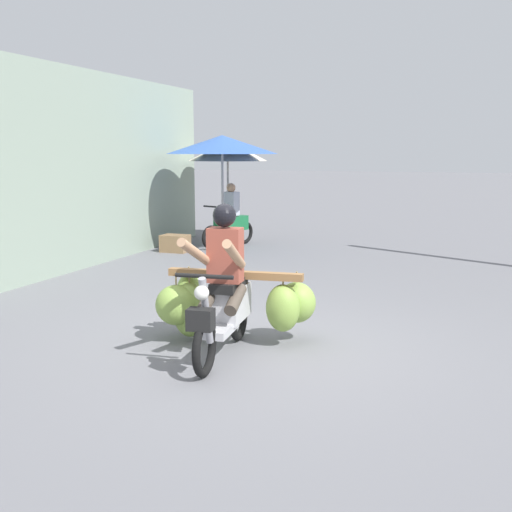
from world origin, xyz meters
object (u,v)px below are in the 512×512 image
Objects in this scene: motorbike_distant_ahead_left at (230,221)px; market_umbrella_near_shop at (228,151)px; produce_crate at (175,243)px; motorbike_main_loaded at (224,300)px; market_umbrella_further_along at (222,145)px.

motorbike_distant_ahead_left is 0.66× the size of market_umbrella_near_shop.
market_umbrella_near_shop is 4.19× the size of produce_crate.
market_umbrella_near_shop reaches higher than produce_crate.
market_umbrella_near_shop reaches higher than motorbike_main_loaded.
market_umbrella_further_along is 4.34× the size of produce_crate.
market_umbrella_near_shop is (-0.41, 0.87, 1.54)m from motorbike_distant_ahead_left.
market_umbrella_further_along is (-2.70, 6.41, 1.72)m from motorbike_main_loaded.
motorbike_distant_ahead_left is 1.73m from market_umbrella_further_along.
market_umbrella_further_along is at bearing -72.53° from market_umbrella_near_shop.
produce_crate is (-0.79, -1.17, -0.39)m from motorbike_distant_ahead_left.
motorbike_distant_ahead_left is at bearing 111.56° from motorbike_main_loaded.
produce_crate is at bearing 121.56° from motorbike_main_loaded.
motorbike_main_loaded is 7.37m from motorbike_distant_ahead_left.
motorbike_main_loaded reaches higher than motorbike_distant_ahead_left.
motorbike_distant_ahead_left is at bearing 90.52° from market_umbrella_further_along.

